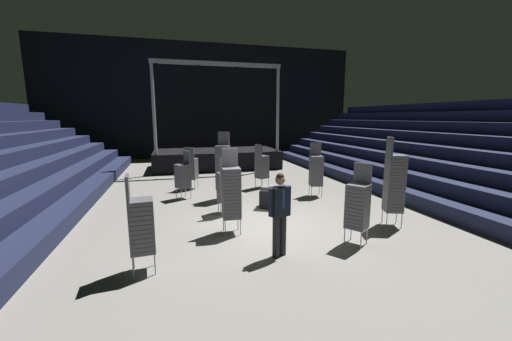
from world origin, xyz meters
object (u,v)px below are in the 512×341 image
object	(u,v)px
chair_stack_rear_centre	(358,205)
chair_stack_front_left	(223,166)
chair_stack_mid_left	(394,182)
chair_stack_mid_centre	(262,166)
chair_stack_rear_right	(191,168)
man_with_tie	(280,210)
chair_stack_aisle_right	(183,175)
chair_stack_rear_left	(225,185)
stage_riser	(216,157)
chair_stack_front_right	(231,192)
equipment_road_case	(275,199)
chair_stack_mid_right	(316,170)
chair_stack_aisle_left	(141,224)

from	to	relation	value
chair_stack_rear_centre	chair_stack_front_left	bearing A→B (deg)	-8.79
chair_stack_mid_left	chair_stack_mid_centre	size ratio (longest dim) A/B	1.33
chair_stack_front_left	chair_stack_rear_right	bearing A→B (deg)	-40.96
man_with_tie	chair_stack_aisle_right	bearing A→B (deg)	-91.09
chair_stack_mid_centre	chair_stack_rear_left	bearing A→B (deg)	-59.84
chair_stack_mid_left	chair_stack_rear_centre	size ratio (longest dim) A/B	1.27
stage_riser	chair_stack_front_right	bearing A→B (deg)	-95.64
man_with_tie	equipment_road_case	xyz separation A→B (m)	(1.01, 3.33, -0.72)
stage_riser	chair_stack_front_right	world-z (taller)	stage_riser
chair_stack_rear_left	equipment_road_case	xyz separation A→B (m)	(1.62, 0.14, -0.57)
man_with_tie	chair_stack_aisle_right	xyz separation A→B (m)	(-1.80, 5.25, -0.15)
chair_stack_mid_right	chair_stack_mid_centre	world-z (taller)	chair_stack_mid_right
stage_riser	chair_stack_mid_centre	bearing A→B (deg)	-78.56
equipment_road_case	chair_stack_rear_left	bearing A→B (deg)	-175.01
chair_stack_aisle_right	chair_stack_mid_right	bearing A→B (deg)	-127.77
chair_stack_mid_centre	chair_stack_aisle_right	bearing A→B (deg)	-99.74
equipment_road_case	chair_stack_mid_right	bearing A→B (deg)	27.43
man_with_tie	chair_stack_front_left	bearing A→B (deg)	-104.67
chair_stack_front_left	chair_stack_aisle_right	distance (m)	1.49
chair_stack_rear_centre	man_with_tie	bearing A→B (deg)	57.33
man_with_tie	chair_stack_front_left	world-z (taller)	chair_stack_front_left
chair_stack_rear_centre	chair_stack_aisle_left	size ratio (longest dim) A/B	1.00
chair_stack_front_right	chair_stack_mid_centre	bearing A→B (deg)	-112.54
chair_stack_front_left	chair_stack_rear_left	world-z (taller)	chair_stack_front_left
chair_stack_mid_left	chair_stack_rear_left	size ratio (longest dim) A/B	1.40
chair_stack_rear_left	equipment_road_case	bearing A→B (deg)	1.80
equipment_road_case	chair_stack_front_left	bearing A→B (deg)	136.30
chair_stack_front_left	chair_stack_aisle_left	xyz separation A→B (m)	(-2.27, -4.69, -0.25)
chair_stack_mid_left	chair_stack_aisle_left	xyz separation A→B (m)	(-6.24, -0.91, -0.25)
man_with_tie	chair_stack_mid_centre	bearing A→B (deg)	-122.71
chair_stack_rear_right	chair_stack_front_left	bearing A→B (deg)	-39.31
chair_stack_mid_right	chair_stack_rear_right	distance (m)	4.98
chair_stack_mid_right	equipment_road_case	distance (m)	2.28
man_with_tie	chair_stack_mid_right	distance (m)	5.23
chair_stack_rear_right	chair_stack_aisle_left	xyz separation A→B (m)	(-1.29, -6.70, 0.08)
chair_stack_rear_left	chair_stack_aisle_right	bearing A→B (deg)	116.77
chair_stack_mid_left	chair_stack_mid_right	size ratio (longest dim) A/B	1.22
chair_stack_rear_centre	chair_stack_aisle_right	size ratio (longest dim) A/B	1.10
chair_stack_rear_right	equipment_road_case	distance (m)	4.22
chair_stack_front_right	equipment_road_case	xyz separation A→B (m)	(1.75, 1.78, -0.78)
chair_stack_front_left	chair_stack_aisle_left	world-z (taller)	chair_stack_front_left
chair_stack_front_right	chair_stack_aisle_right	bearing A→B (deg)	-71.84
chair_stack_rear_left	equipment_road_case	world-z (taller)	chair_stack_rear_left
chair_stack_rear_left	chair_stack_aisle_left	world-z (taller)	chair_stack_aisle_left
stage_riser	equipment_road_case	size ratio (longest dim) A/B	7.71
chair_stack_front_left	chair_stack_mid_left	xyz separation A→B (m)	(3.97, -3.78, 0.00)
chair_stack_mid_left	chair_stack_front_left	bearing A→B (deg)	-113.65
chair_stack_front_right	chair_stack_rear_left	size ratio (longest dim) A/B	1.25
chair_stack_rear_left	chair_stack_rear_right	bearing A→B (deg)	99.82
chair_stack_front_right	chair_stack_mid_centre	distance (m)	5.10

